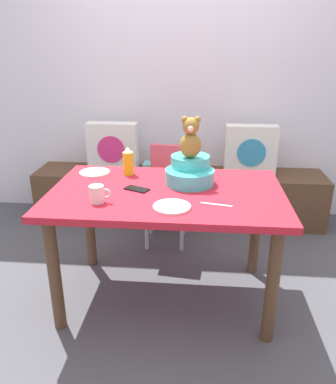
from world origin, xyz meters
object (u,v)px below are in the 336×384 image
at_px(highchair, 166,182).
at_px(teddy_bear, 191,138).
at_px(dinner_plate_near, 95,172).
at_px(pillow_floral_right, 250,151).
at_px(pillow_floral_left, 113,148).
at_px(infant_seat_teal, 190,172).
at_px(cell_phone, 137,189).
at_px(ketchup_bottle, 128,162).
at_px(dinner_plate_far, 172,207).
at_px(dining_table, 167,207).
at_px(coffee_mug, 97,194).
at_px(book_stack, 155,167).

bearing_deg(highchair, teddy_bear, -71.24).
bearing_deg(dinner_plate_near, pillow_floral_right, 38.38).
xyz_separation_m(highchair, dinner_plate_near, (-0.43, -0.47, 0.22)).
relative_size(pillow_floral_left, infant_seat_teal, 1.33).
bearing_deg(cell_phone, pillow_floral_left, 43.80).
xyz_separation_m(ketchup_bottle, cell_phone, (0.10, -0.27, -0.08)).
bearing_deg(cell_phone, dinner_plate_near, 74.32).
xyz_separation_m(dinner_plate_near, dinner_plate_far, (0.55, -0.52, 0.00)).
height_order(pillow_floral_left, pillow_floral_right, same).
distance_m(dining_table, coffee_mug, 0.44).
xyz_separation_m(highchair, infant_seat_teal, (0.20, -0.60, 0.29)).
distance_m(pillow_floral_left, dinner_plate_far, 1.55).
bearing_deg(pillow_floral_left, dinner_plate_far, -65.56).
bearing_deg(book_stack, infant_seat_teal, -71.48).
xyz_separation_m(teddy_bear, coffee_mug, (-0.48, -0.36, -0.23)).
bearing_deg(teddy_bear, pillow_floral_left, 125.30).
relative_size(infant_seat_teal, teddy_bear, 1.32).
height_order(pillow_floral_left, book_stack, pillow_floral_left).
bearing_deg(cell_phone, coffee_mug, 163.01).
bearing_deg(dinner_plate_near, book_stack, 72.58).
distance_m(book_stack, highchair, 0.46).
bearing_deg(dinner_plate_far, dining_table, 101.71).
xyz_separation_m(dinner_plate_far, cell_phone, (-0.23, 0.24, -0.00)).
distance_m(dining_table, highchair, 0.76).
bearing_deg(teddy_bear, dinner_plate_near, 168.91).
xyz_separation_m(dining_table, coffee_mug, (-0.35, -0.21, 0.15)).
bearing_deg(book_stack, dinner_plate_near, -107.42).
xyz_separation_m(pillow_floral_right, book_stack, (-0.84, 0.02, -0.18)).
relative_size(ketchup_bottle, dinner_plate_far, 0.92).
bearing_deg(highchair, ketchup_bottle, -112.94).
xyz_separation_m(coffee_mug, dinner_plate_far, (0.41, -0.04, -0.04)).
distance_m(pillow_floral_left, dinner_plate_near, 0.90).
height_order(teddy_bear, ketchup_bottle, teddy_bear).
relative_size(dinner_plate_far, cell_phone, 1.39).
relative_size(pillow_floral_right, dinner_plate_far, 2.20).
bearing_deg(highchair, cell_phone, -97.72).
distance_m(pillow_floral_left, infant_seat_teal, 1.25).
bearing_deg(pillow_floral_right, dining_table, -118.21).
xyz_separation_m(book_stack, dinner_plate_far, (0.27, -1.43, 0.24)).
bearing_deg(coffee_mug, highchair, 73.58).
height_order(teddy_bear, coffee_mug, teddy_bear).
bearing_deg(dinner_plate_far, pillow_floral_left, 114.44).
bearing_deg(dinner_plate_near, infant_seat_teal, -11.04).
height_order(infant_seat_teal, dinner_plate_far, infant_seat_teal).
height_order(pillow_floral_left, dinner_plate_far, pillow_floral_left).
xyz_separation_m(pillow_floral_left, pillow_floral_right, (1.21, 0.00, 0.00)).
distance_m(dining_table, dinner_plate_far, 0.28).
bearing_deg(highchair, coffee_mug, -106.42).
distance_m(highchair, coffee_mug, 1.03).
bearing_deg(dinner_plate_near, dinner_plate_far, -43.03).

